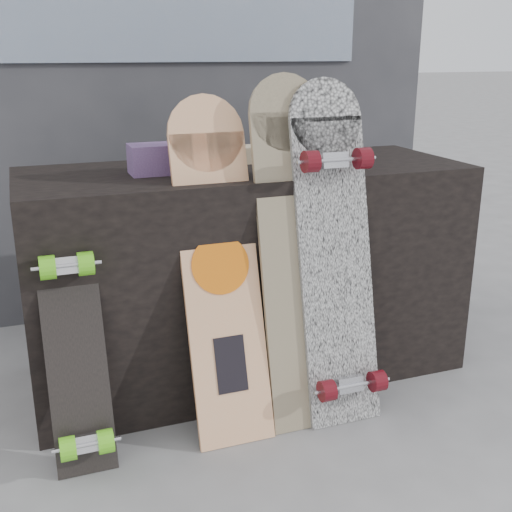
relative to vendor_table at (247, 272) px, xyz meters
name	(u,v)px	position (x,y,z in m)	size (l,w,h in m)	color
ground	(298,435)	(0.00, -0.50, -0.40)	(60.00, 60.00, 0.00)	slate
vendor_table	(247,272)	(0.00, 0.00, 0.00)	(1.60, 0.60, 0.80)	black
booth	(185,72)	(0.00, 0.85, 0.70)	(2.40, 0.22, 2.20)	#34353A
merch_box_purple	(156,159)	(-0.33, -0.01, 0.45)	(0.18, 0.12, 0.10)	#4D3368
merch_box_small	(328,145)	(0.33, 0.02, 0.46)	(0.14, 0.14, 0.12)	#4D3368
merch_box_flat	(264,153)	(0.11, 0.10, 0.43)	(0.22, 0.10, 0.06)	#D1B78C
longboard_geisha	(219,260)	(-0.20, -0.30, 0.17)	(0.25, 0.35, 1.07)	beige
longboard_celtic	(295,243)	(0.05, -0.33, 0.20)	(0.25, 0.29, 1.14)	beige
longboard_cascadia	(336,248)	(0.18, -0.36, 0.18)	(0.26, 0.34, 1.12)	white
skateboard_dark	(74,338)	(-0.67, -0.36, -0.01)	(0.18, 0.32, 0.78)	black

